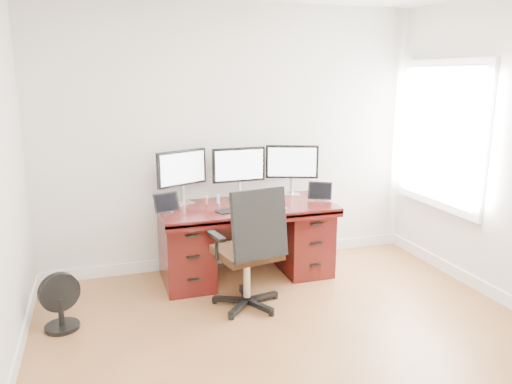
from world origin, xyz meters
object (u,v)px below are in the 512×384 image
object	(u,v)px
desk	(246,238)
office_chair	(250,269)
floor_fan	(60,303)
keyboard	(250,210)
monitor_center	(239,167)

from	to	relation	value
desk	office_chair	bearing A→B (deg)	-104.24
floor_fan	keyboard	distance (m)	1.82
monitor_center	keyboard	distance (m)	0.58
office_chair	floor_fan	size ratio (longest dim) A/B	2.35
desk	office_chair	size ratio (longest dim) A/B	1.55
monitor_center	keyboard	xyz separation A→B (m)	(-0.02, -0.47, -0.33)
desk	office_chair	distance (m)	0.72
floor_fan	monitor_center	size ratio (longest dim) A/B	0.85
keyboard	desk	bearing A→B (deg)	82.78
office_chair	monitor_center	xyz separation A→B (m)	(0.18, 0.94, 0.72)
desk	office_chair	xyz separation A→B (m)	(-0.18, -0.70, -0.04)
floor_fan	monitor_center	bearing A→B (deg)	6.57
office_chair	floor_fan	distance (m)	1.56
floor_fan	keyboard	xyz separation A→B (m)	(1.70, 0.35, 0.53)
desk	monitor_center	world-z (taller)	monitor_center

